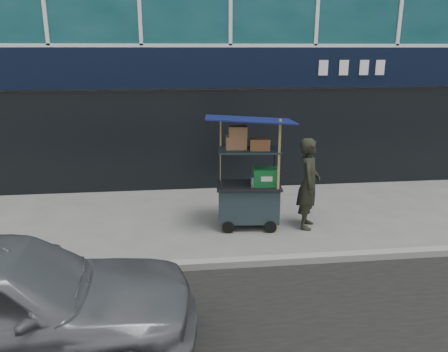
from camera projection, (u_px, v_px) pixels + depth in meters
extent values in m
plane|color=#5F5F5B|center=(260.00, 259.00, 7.19)|extent=(80.00, 80.00, 0.00)
cube|color=gray|center=(262.00, 261.00, 6.98)|extent=(80.00, 0.18, 0.12)
cube|color=black|center=(230.00, 68.00, 10.06)|extent=(15.68, 0.06, 0.90)
cube|color=black|center=(230.00, 140.00, 10.57)|extent=(15.68, 0.04, 2.40)
cube|color=black|center=(248.00, 203.00, 8.41)|extent=(1.20, 0.77, 0.66)
cylinder|color=black|center=(228.00, 227.00, 8.17)|extent=(0.23, 0.07, 0.23)
cylinder|color=black|center=(271.00, 227.00, 8.18)|extent=(0.23, 0.07, 0.23)
cube|color=black|center=(248.00, 185.00, 8.31)|extent=(1.28, 0.85, 0.04)
cylinder|color=black|center=(221.00, 173.00, 7.93)|extent=(0.03, 0.03, 0.71)
cylinder|color=black|center=(279.00, 172.00, 7.95)|extent=(0.03, 0.03, 0.71)
cylinder|color=black|center=(221.00, 165.00, 8.48)|extent=(0.03, 0.03, 0.71)
cylinder|color=black|center=(274.00, 164.00, 8.50)|extent=(0.03, 0.03, 0.71)
cube|color=black|center=(249.00, 150.00, 8.12)|extent=(1.20, 0.77, 0.03)
cylinder|color=#A38549|center=(278.00, 177.00, 7.98)|extent=(0.05, 0.05, 2.14)
cylinder|color=#A38549|center=(221.00, 172.00, 8.52)|extent=(0.04, 0.04, 2.04)
cube|color=#0C1347|center=(250.00, 119.00, 7.96)|extent=(1.71, 1.29, 0.19)
cube|color=#0D5820|center=(266.00, 177.00, 8.22)|extent=(0.50, 0.38, 0.33)
cylinder|color=silver|center=(252.00, 183.00, 8.10)|extent=(0.07, 0.07, 0.19)
cylinder|color=#172CB1|center=(253.00, 177.00, 8.07)|extent=(0.03, 0.03, 0.02)
cube|color=#91633D|center=(236.00, 142.00, 8.12)|extent=(0.41, 0.32, 0.24)
cube|color=olive|center=(260.00, 144.00, 8.04)|extent=(0.38, 0.30, 0.21)
cube|color=#91633D|center=(238.00, 131.00, 8.04)|extent=(0.35, 0.28, 0.19)
imported|color=black|center=(309.00, 184.00, 8.26)|extent=(0.62, 0.75, 1.75)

